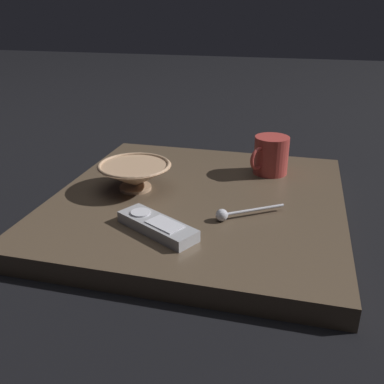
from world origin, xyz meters
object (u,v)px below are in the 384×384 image
(cereal_bowl, at_px, (135,174))
(coffee_mug, at_px, (271,155))
(teaspoon, at_px, (230,214))
(tv_remote_near, at_px, (157,226))

(cereal_bowl, height_order, coffee_mug, coffee_mug)
(coffee_mug, relative_size, teaspoon, 0.84)
(cereal_bowl, xyz_separation_m, teaspoon, (0.10, 0.23, -0.02))
(cereal_bowl, height_order, tv_remote_near, cereal_bowl)
(coffee_mug, bearing_deg, teaspoon, -10.93)
(coffee_mug, bearing_deg, tv_remote_near, -26.38)
(teaspoon, relative_size, tv_remote_near, 0.73)
(coffee_mug, distance_m, tv_remote_near, 0.40)
(cereal_bowl, distance_m, coffee_mug, 0.34)
(teaspoon, distance_m, tv_remote_near, 0.15)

